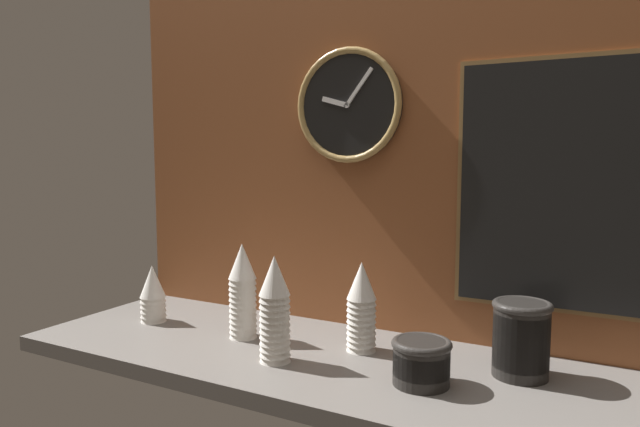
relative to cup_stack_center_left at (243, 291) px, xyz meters
The scene contains 10 objects.
ground_plane 29.32cm from the cup_stack_center_left, ahead, with size 160.00×56.00×4.00cm, color slate.
wall_tiled_back 53.49cm from the cup_stack_center_left, 45.73° to the left, with size 160.00×3.00×105.00cm.
cup_stack_center_left is the anchor object (origin of this frame).
cup_stack_center 20.76cm from the cup_stack_center_left, 32.30° to the right, with size 7.60×7.60×26.00cm.
cup_stack_far_left 32.83cm from the cup_stack_center_left, behind, with size 7.60×7.60×17.08cm.
cup_stack_center_right 33.29cm from the cup_stack_center_left, 10.10° to the left, with size 7.60×7.60×23.03cm.
bowl_stack_far_right 71.82cm from the cup_stack_center_left, ahead, with size 13.19×13.19×17.24cm.
bowl_stack_right 54.13cm from the cup_stack_center_left, ahead, with size 13.19×13.19×9.95cm.
wall_clock 59.14cm from the cup_stack_center_left, 47.95° to the left, with size 32.16×2.70×32.16cm.
menu_board 83.68cm from the cup_stack_center_left, 17.60° to the left, with size 45.92×1.32×61.81cm.
Camera 1 is at (65.47, -122.66, 50.30)cm, focal length 32.00 mm.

